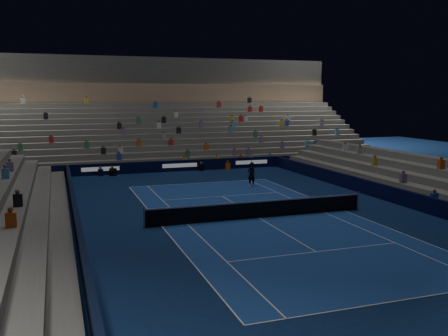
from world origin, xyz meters
TOP-DOWN VIEW (x-y plane):
  - ground at (0.00, 0.00)m, footprint 90.00×90.00m
  - court_surface at (0.00, 0.00)m, footprint 10.97×23.77m
  - sponsor_barrier_far at (0.00, 18.50)m, footprint 44.00×0.25m
  - sponsor_barrier_east at (9.70, 0.00)m, footprint 0.25×37.00m
  - sponsor_barrier_west at (-9.70, 0.00)m, footprint 0.25×37.00m
  - grandstand_main at (0.00, 27.90)m, footprint 44.00×15.20m
  - grandstand_west at (-13.17, 0.00)m, footprint 5.00×37.00m
  - tennis_net at (0.00, 0.00)m, footprint 12.90×0.10m
  - tennis_player at (3.33, 9.34)m, footprint 0.75×0.57m
  - broadcast_camera at (-6.00, 17.90)m, footprint 0.62×0.99m

SIDE VIEW (x-z plane):
  - ground at x=0.00m, z-range 0.00..0.00m
  - court_surface at x=0.00m, z-range 0.00..0.01m
  - broadcast_camera at x=-6.00m, z-range 0.01..0.63m
  - sponsor_barrier_far at x=0.00m, z-range 0.00..1.00m
  - sponsor_barrier_east at x=9.70m, z-range 0.00..1.00m
  - sponsor_barrier_west at x=-9.70m, z-range 0.00..1.00m
  - tennis_net at x=0.00m, z-range -0.05..1.05m
  - tennis_player at x=3.33m, z-range 0.00..1.83m
  - grandstand_west at x=-13.17m, z-range -0.33..2.17m
  - grandstand_main at x=0.00m, z-range -2.22..8.98m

